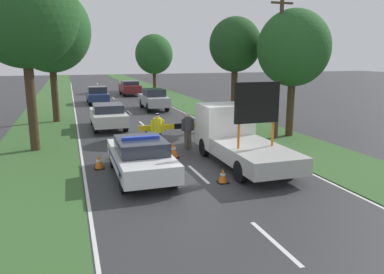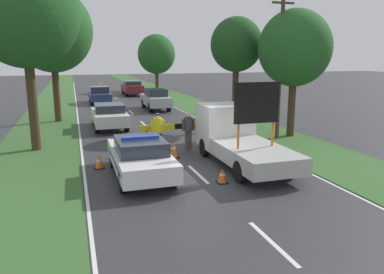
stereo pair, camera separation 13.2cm
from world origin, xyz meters
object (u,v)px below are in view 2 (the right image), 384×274
(work_truck, at_px, (237,137))
(queued_car_hatch_blue, at_px, (99,95))
(queued_car_wagon_maroon, at_px, (132,88))
(roadside_tree_mid_left, at_px, (236,45))
(utility_pole, at_px, (280,63))
(roadside_tree_mid_right, at_px, (295,48))
(roadside_tree_near_left, at_px, (52,30))
(traffic_cone_near_police, at_px, (158,143))
(traffic_cone_behind_barrier, at_px, (99,162))
(queued_car_van_white, at_px, (109,115))
(police_car, at_px, (140,157))
(queued_car_sedan_silver, at_px, (156,99))
(police_officer, at_px, (158,129))
(roadside_tree_near_right, at_px, (24,11))
(pedestrian_civilian, at_px, (188,128))
(traffic_cone_near_truck, at_px, (222,176))
(road_barrier, at_px, (175,128))
(roadside_tree_far_left, at_px, (156,54))
(traffic_cone_centre_front, at_px, (173,150))

(work_truck, bearing_deg, queued_car_hatch_blue, -79.14)
(queued_car_wagon_maroon, xyz_separation_m, roadside_tree_mid_left, (2.83, -21.68, 4.02))
(utility_pole, bearing_deg, work_truck, -137.92)
(queued_car_wagon_maroon, distance_m, roadside_tree_mid_right, 25.45)
(roadside_tree_near_left, relative_size, roadside_tree_mid_left, 1.32)
(traffic_cone_near_police, xyz_separation_m, traffic_cone_behind_barrier, (-2.88, -2.49, 0.03))
(roadside_tree_near_left, distance_m, roadside_tree_mid_left, 11.72)
(queued_car_van_white, relative_size, queued_car_wagon_maroon, 1.03)
(police_car, distance_m, queued_car_sedan_silver, 17.46)
(work_truck, xyz_separation_m, police_officer, (-2.70, 2.65, -0.00))
(queued_car_sedan_silver, xyz_separation_m, queued_car_hatch_blue, (-4.05, 5.78, -0.08))
(roadside_tree_near_right, bearing_deg, pedestrian_civilian, -15.17)
(police_car, height_order, traffic_cone_near_truck, police_car)
(police_officer, relative_size, utility_pole, 0.23)
(road_barrier, xyz_separation_m, roadside_tree_mid_left, (4.69, 3.57, 3.92))
(roadside_tree_near_left, height_order, roadside_tree_far_left, roadside_tree_near_left)
(traffic_cone_behind_barrier, height_order, roadside_tree_mid_left, roadside_tree_mid_left)
(road_barrier, relative_size, traffic_cone_centre_front, 4.90)
(traffic_cone_centre_front, height_order, roadside_tree_mid_left, roadside_tree_mid_left)
(roadside_tree_mid_left, distance_m, roadside_tree_mid_right, 3.60)
(queued_car_wagon_maroon, xyz_separation_m, roadside_tree_mid_right, (4.77, -24.71, 3.80))
(traffic_cone_centre_front, xyz_separation_m, traffic_cone_near_truck, (0.75, -3.74, -0.09))
(traffic_cone_near_police, xyz_separation_m, queued_car_wagon_maroon, (2.66, 25.22, 0.61))
(pedestrian_civilian, height_order, roadside_tree_near_left, roadside_tree_near_left)
(traffic_cone_near_truck, distance_m, queued_car_sedan_silver, 18.58)
(pedestrian_civilian, relative_size, utility_pole, 0.22)
(police_officer, xyz_separation_m, queued_car_wagon_maroon, (2.79, 25.83, -0.21))
(pedestrian_civilian, height_order, roadside_tree_far_left, roadside_tree_far_left)
(police_officer, height_order, pedestrian_civilian, police_officer)
(police_officer, relative_size, roadside_tree_mid_left, 0.27)
(traffic_cone_near_police, height_order, queued_car_van_white, queued_car_van_white)
(road_barrier, relative_size, roadside_tree_mid_right, 0.50)
(traffic_cone_near_police, height_order, roadside_tree_near_left, roadside_tree_near_left)
(road_barrier, height_order, queued_car_sedan_silver, queued_car_sedan_silver)
(road_barrier, bearing_deg, queued_car_sedan_silver, 86.60)
(police_officer, height_order, queued_car_sedan_silver, police_officer)
(queued_car_wagon_maroon, distance_m, roadside_tree_far_left, 7.39)
(traffic_cone_near_truck, distance_m, queued_car_hatch_blue, 24.40)
(work_truck, relative_size, road_barrier, 1.71)
(queued_car_van_white, distance_m, utility_pole, 10.38)
(road_barrier, distance_m, queued_car_wagon_maroon, 25.32)
(queued_car_sedan_silver, relative_size, roadside_tree_mid_left, 0.70)
(pedestrian_civilian, xyz_separation_m, traffic_cone_behind_barrier, (-4.22, -1.99, -0.73))
(police_car, relative_size, traffic_cone_near_police, 9.90)
(queued_car_sedan_silver, distance_m, roadside_tree_near_left, 9.69)
(work_truck, relative_size, traffic_cone_near_police, 11.94)
(road_barrier, relative_size, roadside_tree_near_left, 0.39)
(road_barrier, xyz_separation_m, queued_car_sedan_silver, (1.90, 13.02, -0.07))
(pedestrian_civilian, xyz_separation_m, roadside_tree_far_left, (5.27, 30.78, 3.51))
(traffic_cone_centre_front, height_order, queued_car_van_white, queued_car_van_white)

